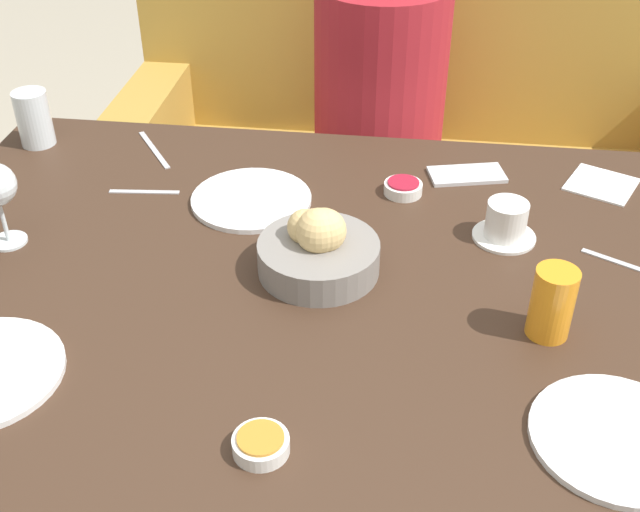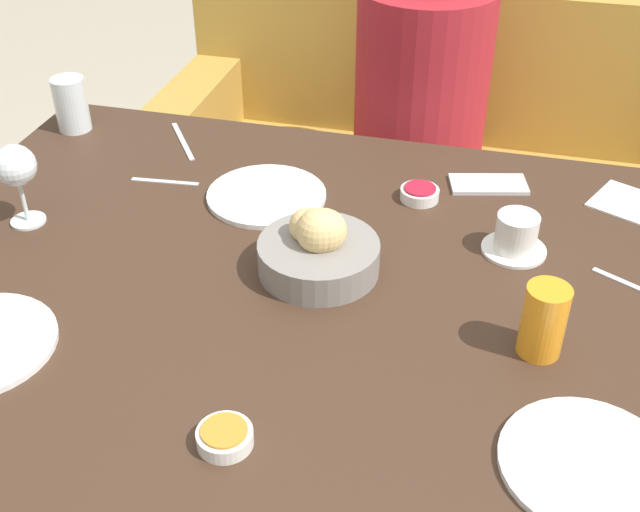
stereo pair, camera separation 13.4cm
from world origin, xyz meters
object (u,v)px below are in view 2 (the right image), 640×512
object	(u,v)px
plate_near_right	(589,465)
knife_silver	(183,141)
juice_glass	(544,321)
wine_glass	(15,169)
plate_far_center	(267,195)
jam_bowl_honey	(225,437)
water_tumbler	(71,104)
spoon_coffee	(165,182)
coffee_cup	(516,235)
cell_phone	(488,184)
jam_bowl_berry	(420,193)
napkin	(628,203)
couch	(451,191)
bread_basket	(319,247)
seated_person	(416,156)

from	to	relation	value
plate_near_right	knife_silver	size ratio (longest dim) A/B	1.46
juice_glass	wine_glass	distance (m)	0.93
plate_far_center	jam_bowl_honey	xyz separation A→B (m)	(0.13, -0.60, 0.01)
juice_glass	water_tumbler	world-z (taller)	water_tumbler
spoon_coffee	coffee_cup	bearing A→B (deg)	-5.90
spoon_coffee	water_tumbler	bearing A→B (deg)	149.29
cell_phone	jam_bowl_berry	bearing A→B (deg)	-146.28
plate_far_center	napkin	size ratio (longest dim) A/B	1.42
coffee_cup	spoon_coffee	bearing A→B (deg)	174.10
plate_near_right	cell_phone	size ratio (longest dim) A/B	1.40
wine_glass	jam_bowl_berry	world-z (taller)	wine_glass
plate_far_center	water_tumbler	xyz separation A→B (m)	(-0.50, 0.18, 0.05)
couch	water_tumbler	world-z (taller)	couch
water_tumbler	spoon_coffee	world-z (taller)	water_tumbler
jam_bowl_berry	jam_bowl_honey	xyz separation A→B (m)	(-0.15, -0.67, 0.00)
bread_basket	seated_person	bearing A→B (deg)	87.02
plate_near_right	juice_glass	size ratio (longest dim) A/B	1.99
knife_silver	plate_far_center	bearing A→B (deg)	-35.96
jam_bowl_berry	napkin	size ratio (longest dim) A/B	0.46
spoon_coffee	seated_person	bearing A→B (deg)	58.18
napkin	spoon_coffee	bearing A→B (deg)	-170.84
coffee_cup	jam_bowl_honey	size ratio (longest dim) A/B	1.52
wine_glass	jam_bowl_berry	distance (m)	0.74
spoon_coffee	couch	bearing A→B (deg)	58.21
water_tumbler	jam_bowl_honey	distance (m)	1.01
bread_basket	wine_glass	bearing A→B (deg)	178.99
juice_glass	cell_phone	bearing A→B (deg)	103.23
wine_glass	napkin	size ratio (longest dim) A/B	0.96
knife_silver	cell_phone	world-z (taller)	cell_phone
coffee_cup	napkin	bearing A→B (deg)	46.62
plate_far_center	cell_phone	world-z (taller)	plate_far_center
wine_glass	seated_person	bearing A→B (deg)	55.31
plate_near_right	juice_glass	bearing A→B (deg)	108.54
coffee_cup	jam_bowl_berry	distance (m)	0.23
seated_person	knife_silver	xyz separation A→B (m)	(-0.45, -0.50, 0.24)
juice_glass	knife_silver	xyz separation A→B (m)	(-0.77, 0.50, -0.06)
jam_bowl_honey	knife_silver	size ratio (longest dim) A/B	0.48
couch	knife_silver	xyz separation A→B (m)	(-0.55, -0.65, 0.42)
couch	cell_phone	bearing A→B (deg)	-80.51
water_tumbler	seated_person	bearing A→B (deg)	35.34
seated_person	jam_bowl_honey	world-z (taller)	seated_person
seated_person	coffee_cup	world-z (taller)	seated_person
couch	coffee_cup	world-z (taller)	couch
plate_near_right	coffee_cup	bearing A→B (deg)	104.46
juice_glass	water_tumbler	bearing A→B (deg)	154.13
coffee_cup	jam_bowl_honey	bearing A→B (deg)	-122.09
seated_person	jam_bowl_honey	xyz separation A→B (m)	(-0.07, -1.28, 0.25)
plate_near_right	jam_bowl_honey	distance (m)	0.46
coffee_cup	jam_bowl_berry	world-z (taller)	coffee_cup
bread_basket	plate_near_right	xyz separation A→B (m)	(0.44, -0.33, -0.04)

